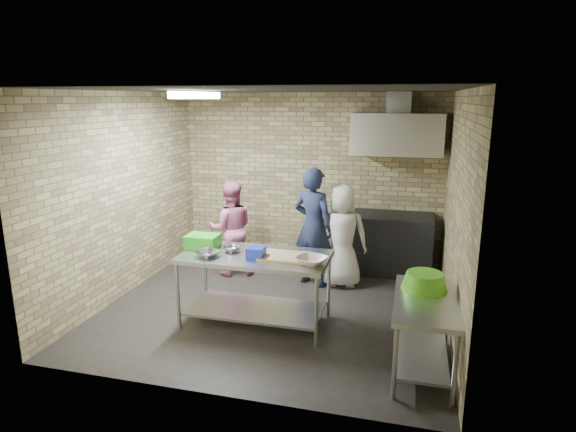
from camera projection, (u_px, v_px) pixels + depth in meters
The scene contains 25 objects.
floor at pixel (277, 305), 6.23m from camera, with size 4.20×4.20×0.00m, color black.
ceiling at pixel (275, 90), 5.59m from camera, with size 4.20×4.20×0.00m, color black.
back_wall at pixel (310, 178), 7.79m from camera, with size 4.20×0.06×2.70m, color tan.
front_wall at pixel (210, 252), 4.03m from camera, with size 4.20×0.06×2.70m, color tan.
left_wall at pixel (125, 195), 6.42m from camera, with size 0.06×4.00×2.70m, color tan.
right_wall at pixel (456, 213), 5.39m from camera, with size 0.06×4.00×2.70m, color tan.
prep_table at pixel (255, 289), 5.64m from camera, with size 1.71×0.85×0.85m, color #A8ACAF.
side_counter at pixel (424, 335), 4.66m from camera, with size 0.60×1.20×0.75m, color silver.
stove at pixel (391, 244), 7.34m from camera, with size 1.20×0.70×0.90m, color black.
range_hood at pixel (397, 134), 7.00m from camera, with size 1.30×0.60×0.60m, color silver.
hood_duct at pixel (399, 102), 7.03m from camera, with size 0.35×0.30×0.30m, color #A5A8AD.
wall_shelf at pixel (418, 146), 7.15m from camera, with size 0.80×0.20×0.04m, color #3F2B19.
fluorescent_fixture at pixel (196, 95), 5.85m from camera, with size 0.10×1.25×0.08m, color white.
green_crate at pixel (203, 241), 5.81m from camera, with size 0.38×0.28×0.15m, color green.
blue_tub at pixel (256, 253), 5.42m from camera, with size 0.19×0.19×0.12m, color #182FB6.
cutting_board at pixel (284, 256), 5.43m from camera, with size 0.52×0.40×0.03m, color tan.
mixing_bowl_a at pixel (207, 254), 5.47m from camera, with size 0.27×0.27×0.07m, color #ADAFB4.
mixing_bowl_b at pixel (232, 249), 5.66m from camera, with size 0.20×0.20×0.06m, color #B7BABE.
ceramic_bowl at pixel (312, 260), 5.22m from camera, with size 0.33×0.33×0.08m, color #C0AE9A.
green_basin at pixel (424, 281), 4.80m from camera, with size 0.46×0.46×0.17m, color #59C626, non-canonical shape.
bottle_red at pixel (401, 138), 7.18m from camera, with size 0.07×0.07×0.18m, color #B22619.
bottle_green at pixel (429, 140), 7.09m from camera, with size 0.06×0.06×0.15m, color green.
man_navy at pixel (313, 227), 6.77m from camera, with size 0.62×0.41×1.69m, color #141933.
woman_pink at pixel (231, 229), 7.19m from camera, with size 0.69×0.54×1.42m, color #CC6C92.
woman_white at pixel (342, 236), 6.75m from camera, with size 0.72×0.47×1.46m, color white.
Camera 1 is at (1.60, -5.55, 2.60)m, focal length 30.06 mm.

